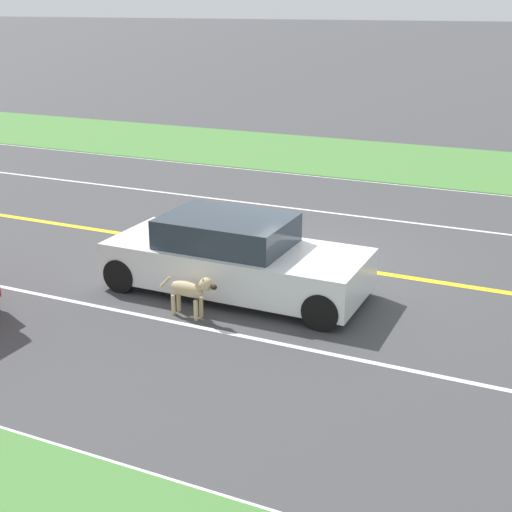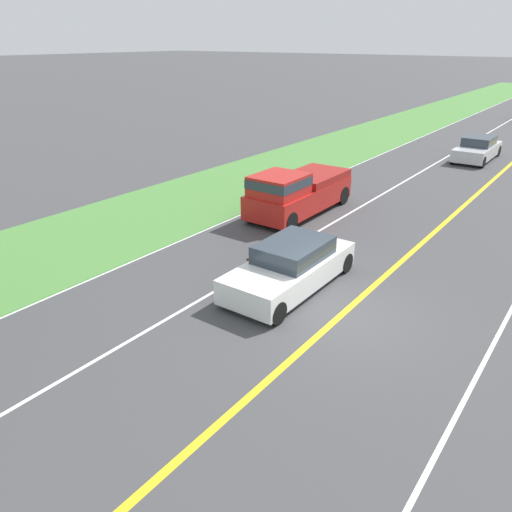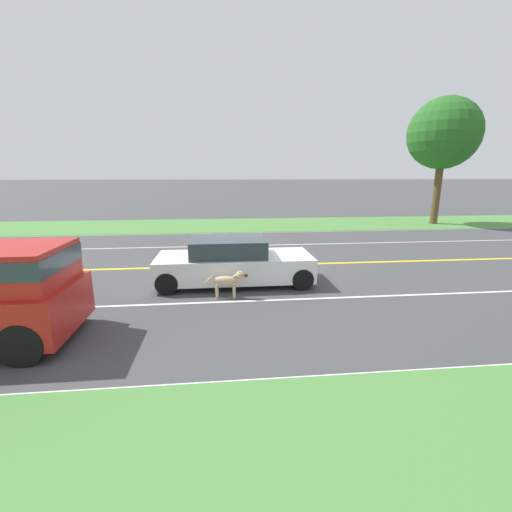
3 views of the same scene
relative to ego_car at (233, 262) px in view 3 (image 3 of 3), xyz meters
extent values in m
plane|color=#424244|center=(-1.94, 0.57, -0.63)|extent=(400.00, 400.00, 0.00)
cube|color=yellow|center=(-1.94, 0.57, -0.63)|extent=(0.18, 160.00, 0.01)
cube|color=white|center=(5.06, 0.57, -0.63)|extent=(0.14, 160.00, 0.01)
cube|color=white|center=(-8.94, 0.57, -0.63)|extent=(0.14, 160.00, 0.01)
cube|color=white|center=(1.56, 0.57, -0.63)|extent=(0.10, 160.00, 0.01)
cube|color=white|center=(-5.44, 0.57, -0.63)|extent=(0.10, 160.00, 0.01)
cube|color=#4C843D|center=(-11.94, 0.57, -0.62)|extent=(6.00, 160.00, 0.03)
cube|color=white|center=(0.00, 0.04, -0.12)|extent=(1.81, 4.52, 0.69)
cube|color=#2D3842|center=(0.00, -0.14, 0.47)|extent=(1.55, 2.17, 0.50)
cylinder|color=black|center=(0.82, 1.90, -0.33)|extent=(0.22, 0.61, 0.61)
cylinder|color=black|center=(0.82, -1.82, -0.33)|extent=(0.22, 0.61, 0.61)
cylinder|color=black|center=(-0.82, 1.90, -0.33)|extent=(0.22, 0.61, 0.61)
cylinder|color=black|center=(-0.82, -1.82, -0.33)|extent=(0.22, 0.61, 0.61)
ellipsoid|color=#D1B784|center=(1.24, -0.25, -0.17)|extent=(0.28, 0.67, 0.25)
cylinder|color=#D1B784|center=(1.34, -0.04, -0.46)|extent=(0.07, 0.07, 0.34)
cylinder|color=#D1B784|center=(1.28, -0.49, -0.46)|extent=(0.07, 0.07, 0.34)
cylinder|color=#D1B784|center=(1.19, -0.02, -0.46)|extent=(0.07, 0.07, 0.34)
cylinder|color=#D1B784|center=(1.14, -0.47, -0.46)|extent=(0.07, 0.07, 0.34)
cylinder|color=#D1B784|center=(1.27, 0.02, -0.07)|extent=(0.15, 0.19, 0.17)
sphere|color=#D1B784|center=(1.28, 0.13, -0.01)|extent=(0.24, 0.24, 0.22)
ellipsoid|color=#331E14|center=(1.30, 0.28, -0.02)|extent=(0.11, 0.11, 0.08)
cone|color=tan|center=(1.34, 0.11, 0.08)|extent=(0.08, 0.08, 0.10)
cone|color=tan|center=(1.22, 0.13, 0.08)|extent=(0.08, 0.08, 0.10)
cylinder|color=#D1B784|center=(1.19, -0.67, -0.13)|extent=(0.08, 0.24, 0.24)
cube|color=red|center=(3.28, -4.28, 0.88)|extent=(1.73, 1.99, 0.76)
cube|color=#2D3842|center=(3.28, -4.28, 0.99)|extent=(1.75, 2.01, 0.34)
cylinder|color=black|center=(4.17, -3.71, -0.25)|extent=(0.22, 0.76, 0.76)
cylinder|color=black|center=(2.38, -3.71, -0.25)|extent=(0.22, 0.76, 0.76)
cylinder|color=brown|center=(-11.16, 13.50, 1.48)|extent=(0.45, 0.45, 4.22)
sphere|color=#286623|center=(-11.16, 13.50, 4.99)|extent=(4.32, 4.32, 4.32)
camera|label=1|loc=(10.42, 5.20, 4.18)|focal=50.00mm
camera|label=2|loc=(-6.76, 10.91, 5.95)|focal=35.00mm
camera|label=3|loc=(9.80, -0.33, 2.54)|focal=24.00mm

